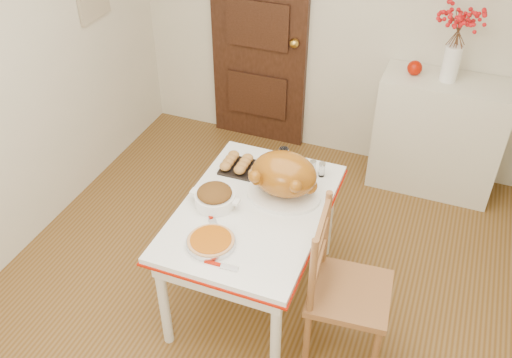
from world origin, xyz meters
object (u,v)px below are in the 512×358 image
at_px(kitchen_table, 253,253).
at_px(turkey_platter, 284,176).
at_px(chair_oak, 350,290).
at_px(sideboard, 437,135).
at_px(pumpkin_pie, 211,241).

bearing_deg(kitchen_table, turkey_platter, 54.01).
height_order(kitchen_table, chair_oak, chair_oak).
bearing_deg(sideboard, pumpkin_pie, -116.84).
relative_size(turkey_platter, pumpkin_pie, 1.71).
height_order(sideboard, turkey_platter, turkey_platter).
bearing_deg(turkey_platter, sideboard, 68.98).
relative_size(kitchen_table, pumpkin_pie, 4.60).
xyz_separation_m(sideboard, chair_oak, (-0.26, -1.84, 0.03)).
distance_m(sideboard, chair_oak, 1.86).
relative_size(kitchen_table, chair_oak, 1.23).
distance_m(turkey_platter, pumpkin_pie, 0.60).
bearing_deg(sideboard, kitchen_table, -119.25).
bearing_deg(pumpkin_pie, turkey_platter, 67.43).
xyz_separation_m(kitchen_table, chair_oak, (0.66, -0.20, 0.13)).
bearing_deg(kitchen_table, sideboard, 60.75).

